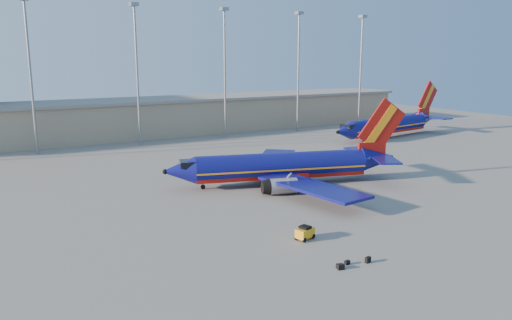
% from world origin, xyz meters
% --- Properties ---
extents(ground, '(220.00, 220.00, 0.00)m').
position_xyz_m(ground, '(0.00, 0.00, 0.00)').
color(ground, slate).
rests_on(ground, ground).
extents(terminal_building, '(122.00, 16.00, 8.50)m').
position_xyz_m(terminal_building, '(10.00, 58.00, 4.32)').
color(terminal_building, gray).
rests_on(terminal_building, ground).
extents(light_mast_row, '(101.60, 1.60, 28.65)m').
position_xyz_m(light_mast_row, '(5.00, 46.00, 17.55)').
color(light_mast_row, gray).
rests_on(light_mast_row, ground).
extents(aircraft_main, '(34.93, 33.09, 12.16)m').
position_xyz_m(aircraft_main, '(3.02, 2.99, 2.60)').
color(aircraft_main, navy).
rests_on(aircraft_main, ground).
extents(aircraft_second, '(36.52, 14.12, 12.43)m').
position_xyz_m(aircraft_second, '(47.41, 27.11, 2.85)').
color(aircraft_second, navy).
rests_on(aircraft_second, ground).
extents(baggage_tug, '(2.20, 1.69, 1.40)m').
position_xyz_m(baggage_tug, '(-7.77, -16.57, 0.73)').
color(baggage_tug, orange).
rests_on(baggage_tug, ground).
extents(luggage_pile, '(3.68, 0.99, 0.53)m').
position_xyz_m(luggage_pile, '(-8.27, -23.95, 0.23)').
color(luggage_pile, black).
rests_on(luggage_pile, ground).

